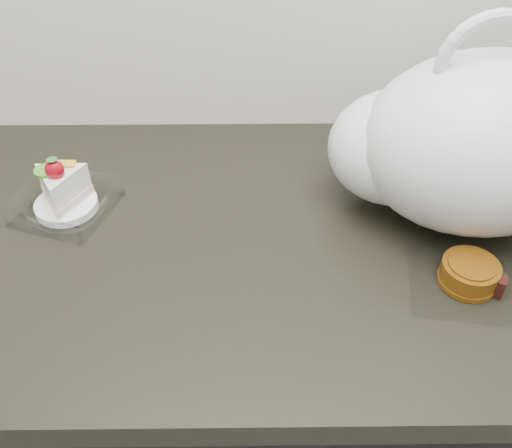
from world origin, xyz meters
TOP-DOWN VIEW (x-y plane):
  - counter at (0.00, 1.69)m, footprint 2.04×0.64m
  - cake_tray at (-0.33, 1.74)m, footprint 0.17×0.17m
  - mooncake_wrap at (0.26, 1.58)m, footprint 0.17×0.17m
  - plastic_bag at (0.27, 1.73)m, footprint 0.41×0.31m

SIDE VIEW (x-z plane):
  - counter at x=0.00m, z-range 0.00..0.90m
  - mooncake_wrap at x=0.26m, z-range 0.90..0.93m
  - cake_tray at x=-0.33m, z-range 0.88..0.98m
  - plastic_bag at x=0.27m, z-range 0.87..1.19m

